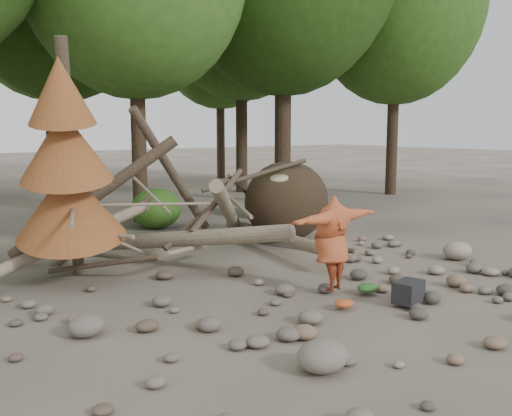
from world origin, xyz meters
TOP-DOWN VIEW (x-y plane):
  - ground at (0.00, 0.00)m, footprint 120.00×120.00m
  - deadfall_pile at (2.02, 4.24)m, footprint 8.55×5.24m
  - dead_conifer at (-3.12, 3.37)m, footprint 2.06×2.16m
  - bush_mid at (0.80, 7.80)m, footprint 1.40×1.40m
  - bush_right at (5.00, 7.00)m, footprint 2.00×2.00m
  - frisbee_thrower at (0.25, 0.31)m, footprint 2.45×0.64m
  - backpack at (0.78, -0.88)m, footprint 0.58×0.45m
  - cloth_green at (0.72, -0.09)m, footprint 0.40×0.33m
  - cloth_orange at (-0.19, -0.43)m, footprint 0.33×0.27m
  - boulder_front_left at (-2.01, -1.85)m, footprint 0.62×0.56m
  - boulder_mid_right at (4.20, 0.53)m, footprint 0.64×0.58m
  - boulder_mid_left at (-3.79, 0.87)m, footprint 0.51×0.46m

SIDE VIEW (x-z plane):
  - ground at x=0.00m, z-range 0.00..0.00m
  - cloth_orange at x=-0.19m, z-range 0.00..0.12m
  - cloth_green at x=0.72m, z-range 0.00..0.15m
  - boulder_mid_left at x=-3.79m, z-range 0.00..0.31m
  - backpack at x=0.78m, z-range 0.00..0.34m
  - boulder_front_left at x=-2.01m, z-range 0.00..0.37m
  - boulder_mid_right at x=4.20m, z-range 0.00..0.39m
  - bush_mid at x=0.80m, z-range 0.00..1.12m
  - bush_right at x=5.00m, z-range 0.00..1.60m
  - frisbee_thrower at x=0.25m, z-range -0.13..1.90m
  - deadfall_pile at x=2.02m, z-range -0.70..2.60m
  - dead_conifer at x=-3.12m, z-range -0.06..4.29m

